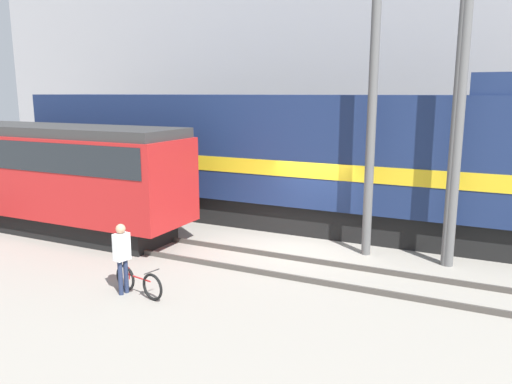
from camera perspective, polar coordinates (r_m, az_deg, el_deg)
ground_plane at (r=15.31m, az=5.21°, el=-6.42°), size 120.00×120.00×0.00m
track_near at (r=13.67m, az=2.44°, el=-8.28°), size 60.00×1.51×0.14m
track_far at (r=17.54m, az=8.09°, el=-3.96°), size 60.00×1.51×0.14m
building_backdrop at (r=25.88m, az=15.09°, el=18.05°), size 44.75×6.00×15.73m
freight_locomotive at (r=17.89m, az=1.32°, el=4.10°), size 19.47×3.04×5.18m
streetcar at (r=18.46m, az=-23.54°, el=2.27°), size 11.17×2.54×3.59m
bicycle at (r=12.08m, az=-13.27°, el=-9.99°), size 1.58×0.49×0.70m
person at (r=12.03m, az=-15.08°, el=-6.61°), size 0.29×0.40×1.69m
utility_pole_left at (r=14.36m, az=13.10°, el=8.76°), size 0.26×0.26×8.17m
utility_pole_center at (r=14.04m, az=21.86°, el=7.88°), size 0.22×0.22×8.01m
utility_pole_right at (r=14.02m, az=22.45°, el=11.29°), size 0.27×0.27×9.70m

